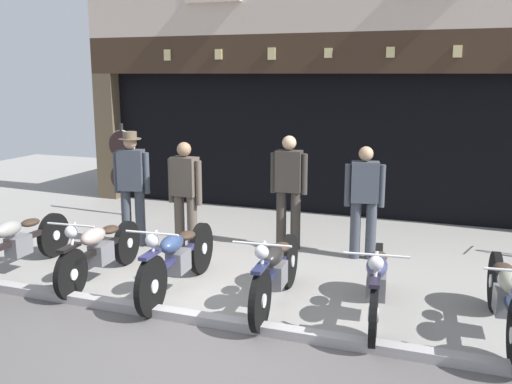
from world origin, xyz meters
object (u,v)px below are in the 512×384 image
Objects in this scene: motorcycle_far_left at (17,242)px; advert_board_near at (439,133)px; motorcycle_center_right at (376,282)px; salesman_left at (132,183)px; motorcycle_left at (100,249)px; motorcycle_right at (506,297)px; motorcycle_center at (276,271)px; advert_board_far at (499,135)px; salesman_right at (289,187)px; assistant_far_right at (364,197)px; motorcycle_center_left at (178,258)px; shopkeeper_center at (185,192)px; tyre_sign_pole at (123,162)px.

advert_board_near is at bearing -138.67° from motorcycle_far_left.
motorcycle_center_right is 1.11× the size of salesman_left.
motorcycle_right reaches higher than motorcycle_left.
salesman_left is (-5.20, 1.48, 0.54)m from motorcycle_right.
advert_board_far is at bearing -121.57° from motorcycle_center.
salesman_left reaches higher than motorcycle_left.
salesman_right reaches higher than motorcycle_left.
salesman_left is 1.09× the size of assistant_far_right.
salesman_right reaches higher than motorcycle_center.
motorcycle_center_left is at bearing -4.62° from motorcycle_right.
motorcycle_center is 2.38m from motorcycle_right.
salesman_right is (3.02, 2.31, 0.53)m from motorcycle_far_left.
assistant_far_right is (-1.78, 2.05, 0.46)m from motorcycle_right.
salesman_left is at bearing -21.28° from motorcycle_right.
assistant_far_right reaches higher than motorcycle_center_right.
motorcycle_left is 6.08m from advert_board_near.
shopkeeper_center is (-4.30, 1.48, 0.47)m from motorcycle_right.
motorcycle_center is at bearing 138.94° from salesman_left.
motorcycle_right is at bearing 177.04° from motorcycle_center_left.
advert_board_near reaches higher than tyre_sign_pole.
salesman_left is at bearing -52.91° from tyre_sign_pole.
motorcycle_right is 5.43m from salesman_left.
advert_board_near is (4.24, 3.10, 0.62)m from salesman_left.
motorcycle_far_left is at bearing 15.42° from assistant_far_right.
motorcycle_center is at bearing 146.16° from shopkeeper_center.
motorcycle_center_right is 2.12× the size of advert_board_near.
advert_board_far is (0.97, 0.00, -0.00)m from advert_board_near.
motorcycle_right reaches higher than motorcycle_far_left.
motorcycle_left is 0.99× the size of motorcycle_center_right.
motorcycle_left is at bearing -135.98° from advert_board_far.
tyre_sign_pole is (-0.46, 3.24, 0.57)m from motorcycle_far_left.
salesman_right is at bearing -14.91° from tyre_sign_pole.
advert_board_far reaches higher than salesman_right.
salesman_right is (-2.92, 2.14, 0.52)m from motorcycle_right.
salesman_right reaches higher than shopkeeper_center.
advert_board_near reaches higher than motorcycle_center_right.
tyre_sign_pole is at bearing -18.60° from salesman_right.
advert_board_near is (0.82, 2.52, 0.70)m from assistant_far_right.
shopkeeper_center is 1.78× the size of advert_board_near.
motorcycle_center_left is 1.31× the size of assistant_far_right.
salesman_right is at bearing -140.40° from advert_board_far.
motorcycle_right is 1.18× the size of salesman_left.
motorcycle_center_left is 1.24× the size of tyre_sign_pole.
motorcycle_center is at bearing 61.46° from assistant_far_right.
motorcycle_far_left is 4.68m from motorcycle_center_right.
advert_board_far reaches higher than motorcycle_center_right.
motorcycle_right is (3.62, 0.05, -0.00)m from motorcycle_center_left.
motorcycle_left is at bearing 22.42° from assistant_far_right.
motorcycle_center_right is (3.48, 0.02, 0.01)m from motorcycle_left.
assistant_far_right is at bearing -135.04° from motorcycle_center_left.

